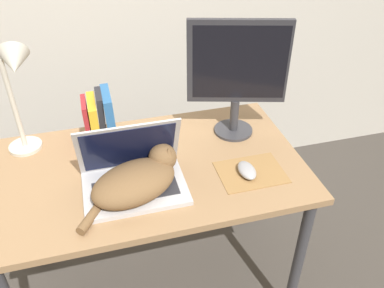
{
  "coord_description": "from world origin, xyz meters",
  "views": [
    {
      "loc": [
        -0.16,
        -0.87,
        1.72
      ],
      "look_at": [
        0.16,
        0.31,
        0.84
      ],
      "focal_mm": 38.0,
      "sensor_mm": 36.0,
      "label": 1
    }
  ],
  "objects_px": {
    "cat": "(138,179)",
    "external_monitor": "(237,72)",
    "computer_mouse": "(247,170)",
    "desk_lamp": "(16,82)",
    "book_row": "(100,119)",
    "laptop": "(133,176)"
  },
  "relations": [
    {
      "from": "book_row",
      "to": "desk_lamp",
      "type": "distance_m",
      "value": 0.34
    },
    {
      "from": "cat",
      "to": "book_row",
      "type": "bearing_deg",
      "value": 104.27
    },
    {
      "from": "cat",
      "to": "book_row",
      "type": "xyz_separation_m",
      "value": [
        -0.09,
        0.36,
        0.04
      ]
    },
    {
      "from": "laptop",
      "to": "external_monitor",
      "type": "bearing_deg",
      "value": 27.22
    },
    {
      "from": "cat",
      "to": "book_row",
      "type": "relative_size",
      "value": 1.78
    },
    {
      "from": "cat",
      "to": "computer_mouse",
      "type": "distance_m",
      "value": 0.41
    },
    {
      "from": "laptop",
      "to": "computer_mouse",
      "type": "height_order",
      "value": "laptop"
    },
    {
      "from": "laptop",
      "to": "computer_mouse",
      "type": "bearing_deg",
      "value": -6.26
    },
    {
      "from": "laptop",
      "to": "external_monitor",
      "type": "distance_m",
      "value": 0.57
    },
    {
      "from": "computer_mouse",
      "to": "book_row",
      "type": "xyz_separation_m",
      "value": [
        -0.5,
        0.37,
        0.08
      ]
    },
    {
      "from": "external_monitor",
      "to": "computer_mouse",
      "type": "bearing_deg",
      "value": -100.08
    },
    {
      "from": "book_row",
      "to": "cat",
      "type": "bearing_deg",
      "value": -75.73
    },
    {
      "from": "computer_mouse",
      "to": "cat",
      "type": "bearing_deg",
      "value": 178.84
    },
    {
      "from": "cat",
      "to": "book_row",
      "type": "distance_m",
      "value": 0.38
    },
    {
      "from": "external_monitor",
      "to": "desk_lamp",
      "type": "height_order",
      "value": "external_monitor"
    },
    {
      "from": "book_row",
      "to": "desk_lamp",
      "type": "height_order",
      "value": "desk_lamp"
    },
    {
      "from": "book_row",
      "to": "laptop",
      "type": "bearing_deg",
      "value": -76.0
    },
    {
      "from": "cat",
      "to": "external_monitor",
      "type": "relative_size",
      "value": 0.79
    },
    {
      "from": "book_row",
      "to": "external_monitor",
      "type": "bearing_deg",
      "value": -9.0
    },
    {
      "from": "external_monitor",
      "to": "desk_lamp",
      "type": "bearing_deg",
      "value": 174.49
    },
    {
      "from": "computer_mouse",
      "to": "desk_lamp",
      "type": "height_order",
      "value": "desk_lamp"
    },
    {
      "from": "cat",
      "to": "computer_mouse",
      "type": "bearing_deg",
      "value": -1.16
    }
  ]
}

